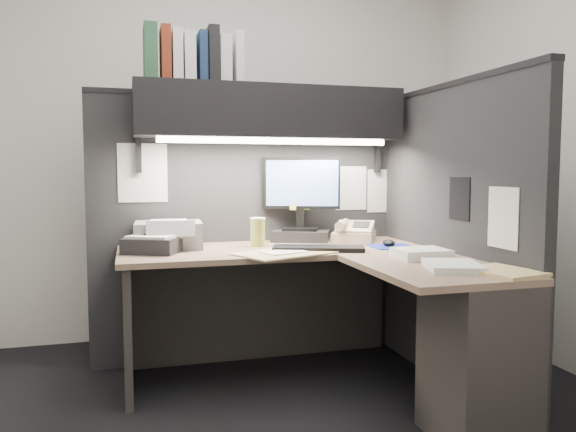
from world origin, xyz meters
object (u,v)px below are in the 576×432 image
(keyboard, at_px, (319,248))
(notebook_stack, at_px, (153,245))
(printer, at_px, (169,235))
(coffee_cup, at_px, (258,233))
(overhead_shelf, at_px, (270,113))
(monitor, at_px, (301,208))
(telephone, at_px, (354,233))
(desk, at_px, (368,319))

(keyboard, distance_m, notebook_stack, 0.88)
(keyboard, xyz_separation_m, printer, (-0.77, 0.34, 0.06))
(keyboard, xyz_separation_m, coffee_cup, (-0.28, 0.25, 0.07))
(overhead_shelf, bearing_deg, printer, -178.02)
(printer, height_order, notebook_stack, printer)
(monitor, height_order, notebook_stack, monitor)
(coffee_cup, distance_m, printer, 0.50)
(overhead_shelf, distance_m, monitor, 0.60)
(notebook_stack, bearing_deg, keyboard, -11.02)
(monitor, distance_m, notebook_stack, 0.94)
(telephone, height_order, printer, printer)
(desk, distance_m, keyboard, 0.51)
(overhead_shelf, relative_size, notebook_stack, 5.70)
(printer, bearing_deg, coffee_cup, -6.82)
(overhead_shelf, xyz_separation_m, telephone, (0.52, -0.05, -0.72))
(desk, xyz_separation_m, printer, (-0.90, 0.73, 0.36))
(keyboard, height_order, notebook_stack, notebook_stack)
(desk, bearing_deg, coffee_cup, 122.07)
(desk, distance_m, notebook_stack, 1.18)
(telephone, distance_m, notebook_stack, 1.21)
(desk, height_order, overhead_shelf, overhead_shelf)
(monitor, bearing_deg, notebook_stack, -141.78)
(keyboard, distance_m, telephone, 0.46)
(monitor, xyz_separation_m, keyboard, (-0.03, -0.41, -0.19))
(desk, xyz_separation_m, coffee_cup, (-0.40, 0.64, 0.36))
(monitor, relative_size, coffee_cup, 3.31)
(desk, relative_size, keyboard, 3.46)
(monitor, distance_m, printer, 0.82)
(coffee_cup, xyz_separation_m, printer, (-0.49, 0.09, -0.00))
(desk, bearing_deg, keyboard, 107.27)
(desk, bearing_deg, overhead_shelf, 111.79)
(telephone, bearing_deg, notebook_stack, -142.37)
(desk, relative_size, telephone, 6.74)
(overhead_shelf, bearing_deg, telephone, -5.57)
(printer, bearing_deg, monitor, 8.57)
(telephone, height_order, notebook_stack, telephone)
(desk, relative_size, notebook_stack, 6.25)
(keyboard, xyz_separation_m, notebook_stack, (-0.87, 0.17, 0.03))
(desk, distance_m, coffee_cup, 0.84)
(monitor, bearing_deg, printer, -151.93)
(desk, bearing_deg, printer, 140.77)
(overhead_shelf, xyz_separation_m, coffee_cup, (-0.10, -0.11, -0.69))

